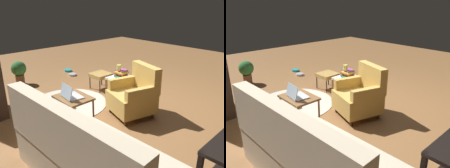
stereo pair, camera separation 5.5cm
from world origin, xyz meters
TOP-DOWN VIEW (x-y plane):
  - ground at (0.00, 0.00)m, footprint 12.00×12.00m
  - couch at (-1.07, 1.72)m, footprint 1.93×0.93m
  - armchair at (-0.34, 0.18)m, footprint 0.82×0.83m
  - laptop_desk at (0.09, 1.12)m, footprint 0.56×0.44m
  - laptop at (0.09, 1.16)m, footprint 0.34×0.28m
  - wicker_hamper at (0.22, -0.08)m, footprint 0.45×0.45m
  - book_stack_hamper at (0.22, -0.08)m, footprint 0.28×0.21m
  - yellow_mug at (0.24, -0.03)m, footprint 0.08×0.08m
  - tv_remote at (0.32, -0.16)m, footprint 0.07×0.17m
  - ottoman at (1.00, -0.21)m, footprint 0.40×0.40m
  - circular_rug at (0.83, 0.76)m, footprint 1.49×1.49m
  - pet_bowl_steel at (2.22, -0.27)m, footprint 0.20×0.20m
  - pet_bowl_teal at (2.62, -0.40)m, footprint 0.20×0.20m
  - potted_plant at (2.54, 0.98)m, footprint 0.34×0.34m

SIDE VIEW (x-z plane):
  - ground at x=0.00m, z-range 0.00..0.00m
  - circular_rug at x=0.83m, z-range 0.00..0.01m
  - pet_bowl_steel at x=2.22m, z-range 0.00..0.05m
  - pet_bowl_teal at x=2.62m, z-range 0.00..0.05m
  - wicker_hamper at x=0.22m, z-range 0.00..0.48m
  - ottoman at x=1.00m, z-range 0.13..0.49m
  - couch at x=-1.07m, z-range -0.17..0.83m
  - potted_plant at x=2.54m, z-range 0.06..0.61m
  - armchair at x=-0.34m, z-range -0.07..0.80m
  - laptop_desk at x=0.09m, z-range 0.18..0.66m
  - tv_remote at x=0.32m, z-range 0.48..0.50m
  - laptop at x=0.09m, z-range 0.42..0.63m
  - book_stack_hamper at x=0.22m, z-range 0.48..0.63m
  - yellow_mug at x=0.24m, z-range 0.64..0.74m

